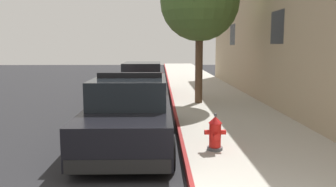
{
  "coord_description": "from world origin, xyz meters",
  "views": [
    {
      "loc": [
        -0.52,
        -3.4,
        2.27
      ],
      "look_at": [
        -0.32,
        5.96,
        1.0
      ],
      "focal_mm": 36.99,
      "sensor_mm": 36.0,
      "label": 1
    }
  ],
  "objects_px": {
    "parked_car_silver_ahead": "(142,81)",
    "fire_hydrant": "(215,133)",
    "police_cruiser": "(130,113)",
    "street_tree": "(200,2)"
  },
  "relations": [
    {
      "from": "parked_car_silver_ahead",
      "to": "fire_hydrant",
      "type": "distance_m",
      "value": 8.86
    },
    {
      "from": "police_cruiser",
      "to": "fire_hydrant",
      "type": "bearing_deg",
      "value": -29.47
    },
    {
      "from": "police_cruiser",
      "to": "street_tree",
      "type": "height_order",
      "value": "street_tree"
    },
    {
      "from": "parked_car_silver_ahead",
      "to": "fire_hydrant",
      "type": "xyz_separation_m",
      "value": [
        1.94,
        -8.64,
        -0.22
      ]
    },
    {
      "from": "police_cruiser",
      "to": "fire_hydrant",
      "type": "xyz_separation_m",
      "value": [
        1.82,
        -1.03,
        -0.23
      ]
    },
    {
      "from": "police_cruiser",
      "to": "street_tree",
      "type": "xyz_separation_m",
      "value": [
        2.15,
        5.02,
        3.14
      ]
    },
    {
      "from": "parked_car_silver_ahead",
      "to": "police_cruiser",
      "type": "bearing_deg",
      "value": -89.12
    },
    {
      "from": "fire_hydrant",
      "to": "street_tree",
      "type": "bearing_deg",
      "value": 86.93
    },
    {
      "from": "street_tree",
      "to": "police_cruiser",
      "type": "bearing_deg",
      "value": -113.16
    },
    {
      "from": "fire_hydrant",
      "to": "street_tree",
      "type": "height_order",
      "value": "street_tree"
    }
  ]
}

